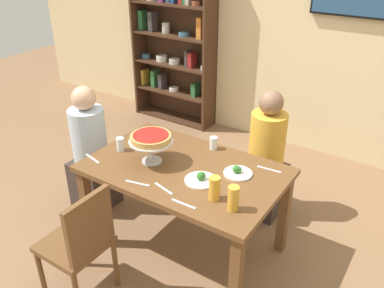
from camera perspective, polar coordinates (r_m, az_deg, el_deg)
ground_plane at (r=3.38m, az=-0.96°, el=-14.09°), size 12.00×12.00×0.00m
rear_partition at (r=4.57m, az=15.29°, el=16.24°), size 8.00×0.12×2.80m
dining_table at (r=2.99m, az=-1.06°, el=-4.96°), size 1.42×0.90×0.74m
bookshelf at (r=5.16m, az=-2.81°, el=15.86°), size 1.10×0.30×2.21m
diner_far_right at (r=3.53m, az=10.27°, el=-2.64°), size 0.34×0.34×1.15m
diner_head_west at (r=3.67m, az=-13.95°, el=-1.84°), size 0.34×0.34×1.15m
chair_near_left at (r=2.78m, az=-15.38°, el=-13.08°), size 0.40×0.40×0.87m
deep_dish_pizza_stand at (r=2.94m, az=-5.81°, el=0.61°), size 0.33×0.33×0.22m
salad_plate_near_diner at (r=3.30m, az=-5.07°, el=0.65°), size 0.21×0.21×0.07m
salad_plate_far_diner at (r=2.87m, az=6.44°, el=-3.94°), size 0.20×0.20×0.07m
salad_plate_spare at (r=2.78m, az=1.23°, el=-4.92°), size 0.22×0.22×0.07m
beer_glass_amber_tall at (r=2.58m, az=3.17°, el=-6.25°), size 0.07×0.07×0.16m
beer_glass_amber_short at (r=2.49m, az=5.83°, el=-7.63°), size 0.07×0.07×0.17m
water_glass_clear_near at (r=3.18m, az=-10.05°, el=-0.03°), size 0.06×0.06×0.11m
water_glass_clear_far at (r=3.16m, az=3.05°, el=0.14°), size 0.06×0.06×0.10m
cutlery_fork_near at (r=2.57m, az=-1.20°, el=-8.43°), size 0.18×0.02×0.00m
cutlery_knife_near at (r=2.79m, az=-7.69°, el=-5.51°), size 0.18×0.05×0.00m
cutlery_fork_far at (r=2.96m, az=10.81°, el=-3.53°), size 0.18×0.03×0.00m
cutlery_knife_far at (r=3.13m, az=-13.82°, el=-2.01°), size 0.18×0.06×0.00m
cutlery_spare_fork at (r=2.71m, az=-4.02°, el=-6.28°), size 0.18×0.06×0.00m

